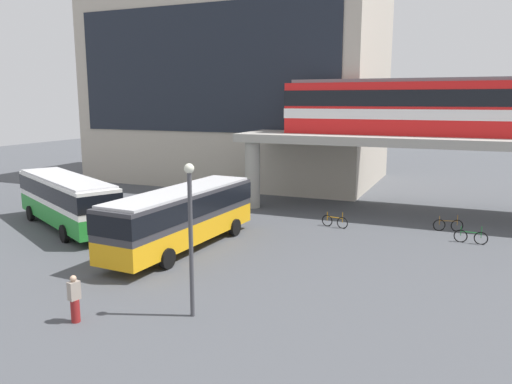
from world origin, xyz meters
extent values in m
plane|color=#47494F|center=(0.00, 10.00, 0.00)|extent=(120.00, 120.00, 0.00)
cube|color=#B2A899|center=(-7.14, 27.79, 9.53)|extent=(27.10, 15.72, 19.06)
cube|color=black|center=(-7.14, 19.88, 10.48)|extent=(24.39, 0.10, 10.67)
cube|color=#9E9B93|center=(12.04, 17.82, 5.17)|extent=(26.84, 7.49, 0.60)
cylinder|color=#9E9B93|center=(-0.18, 14.87, 2.43)|extent=(1.10, 1.10, 4.87)
cylinder|color=#9E9B93|center=(-0.18, 20.76, 2.43)|extent=(1.10, 1.10, 4.87)
cube|color=red|center=(13.70, 17.82, 7.27)|extent=(23.97, 2.90, 3.60)
cube|color=silver|center=(13.70, 17.82, 6.91)|extent=(24.03, 2.96, 0.70)
cube|color=black|center=(13.70, 17.82, 7.99)|extent=(24.03, 2.96, 1.10)
cube|color=slate|center=(13.70, 17.82, 9.19)|extent=(23.01, 2.61, 0.24)
cube|color=orange|center=(0.55, 3.71, 1.05)|extent=(3.18, 11.13, 1.10)
cube|color=#333338|center=(0.55, 3.71, 2.35)|extent=(3.18, 11.13, 1.50)
cube|color=black|center=(0.55, 3.71, 2.43)|extent=(3.22, 11.18, 0.96)
cube|color=silver|center=(0.55, 3.71, 3.16)|extent=(3.02, 10.58, 0.12)
cylinder|color=black|center=(-0.48, 7.31, 0.50)|extent=(0.34, 1.02, 1.00)
cylinder|color=black|center=(2.01, 7.15, 0.50)|extent=(0.34, 1.02, 1.00)
cylinder|color=black|center=(-0.89, 0.72, 0.50)|extent=(0.34, 1.02, 1.00)
cylinder|color=black|center=(1.60, 0.56, 0.50)|extent=(0.34, 1.02, 1.00)
cube|color=#268C33|center=(-8.34, 4.71, 1.05)|extent=(10.88, 7.38, 1.10)
cube|color=white|center=(-8.34, 4.71, 2.35)|extent=(10.88, 7.38, 1.50)
cube|color=black|center=(-8.34, 4.71, 2.43)|extent=(10.94, 7.43, 0.96)
cube|color=silver|center=(-8.34, 4.71, 3.16)|extent=(10.34, 7.01, 0.12)
cylinder|color=black|center=(-12.04, 5.26, 0.50)|extent=(1.01, 0.72, 1.00)
cylinder|color=black|center=(-10.86, 7.47, 0.50)|extent=(1.01, 0.72, 1.00)
cylinder|color=black|center=(-6.21, 2.16, 0.50)|extent=(1.01, 0.72, 1.00)
cylinder|color=black|center=(-5.04, 4.37, 0.50)|extent=(1.01, 0.72, 1.00)
torus|color=black|center=(7.43, 11.32, 0.34)|extent=(0.74, 0.21, 0.74)
torus|color=black|center=(6.40, 11.54, 0.34)|extent=(0.74, 0.21, 0.74)
cylinder|color=orange|center=(6.92, 11.43, 0.62)|extent=(1.04, 0.27, 0.05)
cylinder|color=orange|center=(6.40, 11.54, 0.64)|extent=(0.04, 0.04, 0.55)
cylinder|color=orange|center=(7.43, 11.32, 0.69)|extent=(0.04, 0.04, 0.65)
torus|color=black|center=(15.32, 10.81, 0.34)|extent=(0.74, 0.11, 0.74)
torus|color=black|center=(14.27, 10.89, 0.34)|extent=(0.74, 0.11, 0.74)
cylinder|color=#1E7F33|center=(14.80, 10.85, 0.62)|extent=(1.05, 0.12, 0.05)
cylinder|color=#1E7F33|center=(14.27, 10.89, 0.64)|extent=(0.04, 0.04, 0.55)
cylinder|color=#1E7F33|center=(15.32, 10.81, 0.69)|extent=(0.04, 0.04, 0.65)
torus|color=black|center=(14.03, 13.37, 0.34)|extent=(0.73, 0.26, 0.74)
torus|color=black|center=(13.02, 13.07, 0.34)|extent=(0.73, 0.26, 0.74)
cylinder|color=#996626|center=(13.52, 13.22, 0.62)|extent=(1.02, 0.34, 0.05)
cylinder|color=#996626|center=(13.02, 13.07, 0.64)|extent=(0.04, 0.04, 0.55)
cylinder|color=#996626|center=(14.03, 13.37, 0.69)|extent=(0.04, 0.04, 0.65)
cylinder|color=maroon|center=(1.74, -5.67, 0.43)|extent=(0.32, 0.32, 0.85)
cube|color=gray|center=(1.74, -5.67, 1.19)|extent=(0.35, 0.45, 0.67)
sphere|color=tan|center=(1.74, -5.67, 1.64)|extent=(0.23, 0.23, 0.23)
cylinder|color=#3F3F44|center=(5.35, -3.59, 2.68)|extent=(0.16, 0.16, 5.36)
sphere|color=silver|center=(5.35, -3.59, 5.51)|extent=(0.36, 0.36, 0.36)
camera|label=1|loc=(14.32, -18.77, 7.87)|focal=35.30mm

